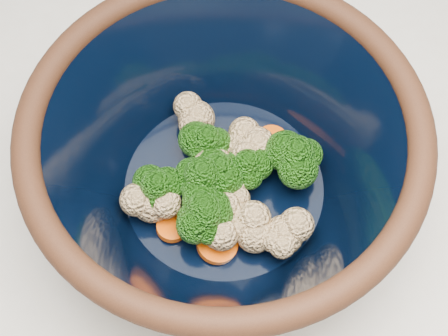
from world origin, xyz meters
TOP-DOWN VIEW (x-y plane):
  - counter at (0.00, 0.00)m, footprint 1.20×1.20m
  - mixing_bowl at (-0.07, -0.04)m, footprint 0.32×0.32m
  - vegetable_pile at (-0.08, -0.05)m, footprint 0.16×0.16m

SIDE VIEW (x-z plane):
  - counter at x=0.00m, z-range 0.00..0.90m
  - vegetable_pile at x=-0.08m, z-range 0.93..0.98m
  - mixing_bowl at x=-0.07m, z-range 0.91..1.04m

